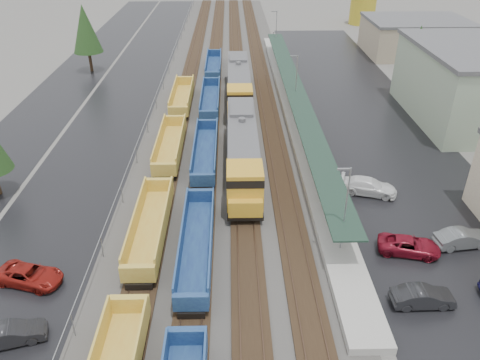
% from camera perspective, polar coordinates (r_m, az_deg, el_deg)
% --- Properties ---
extents(ballast_strip, '(20.00, 160.00, 0.08)m').
position_cam_1_polar(ballast_strip, '(73.63, -1.82, 10.98)').
color(ballast_strip, '#302D2B').
rests_on(ballast_strip, ground).
extents(trackbed, '(14.60, 160.00, 0.22)m').
position_cam_1_polar(trackbed, '(73.59, -1.82, 11.07)').
color(trackbed, black).
rests_on(trackbed, ground).
extents(west_parking_lot, '(10.00, 160.00, 0.02)m').
position_cam_1_polar(west_parking_lot, '(75.31, -13.51, 10.59)').
color(west_parking_lot, black).
rests_on(west_parking_lot, ground).
extents(west_road, '(9.00, 160.00, 0.02)m').
position_cam_1_polar(west_road, '(78.02, -20.81, 10.13)').
color(west_road, black).
rests_on(west_road, ground).
extents(east_commuter_lot, '(16.00, 100.00, 0.02)m').
position_cam_1_polar(east_commuter_lot, '(66.80, 14.81, 7.89)').
color(east_commuter_lot, black).
rests_on(east_commuter_lot, ground).
extents(station_platform, '(3.00, 80.00, 8.00)m').
position_cam_1_polar(station_platform, '(64.60, 6.67, 8.64)').
color(station_platform, '#9E9B93').
rests_on(station_platform, ground).
extents(chainlink_fence, '(0.08, 160.04, 2.02)m').
position_cam_1_polar(chainlink_fence, '(72.38, -9.55, 11.55)').
color(chainlink_fence, gray).
rests_on(chainlink_fence, ground).
extents(tree_west_far, '(4.84, 4.84, 11.00)m').
position_cam_1_polar(tree_west_far, '(84.76, -18.35, 17.10)').
color(tree_west_far, '#332316').
rests_on(tree_west_far, ground).
extents(tree_east, '(4.40, 4.40, 10.00)m').
position_cam_1_polar(tree_east, '(74.94, 20.79, 14.59)').
color(tree_east, '#332316').
rests_on(tree_east, ground).
extents(locomotive_lead, '(3.25, 21.45, 4.86)m').
position_cam_1_polar(locomotive_lead, '(48.43, 0.32, 3.58)').
color(locomotive_lead, black).
rests_on(locomotive_lead, ground).
extents(locomotive_trail, '(3.25, 21.45, 4.86)m').
position_cam_1_polar(locomotive_trail, '(67.85, -0.16, 11.55)').
color(locomotive_trail, black).
rests_on(locomotive_trail, ground).
extents(well_string_yellow, '(2.62, 75.12, 2.32)m').
position_cam_1_polar(well_string_yellow, '(40.08, -10.82, -5.63)').
color(well_string_yellow, gold).
rests_on(well_string_yellow, ground).
extents(well_string_blue, '(2.48, 95.49, 2.20)m').
position_cam_1_polar(well_string_blue, '(44.40, -4.67, -1.33)').
color(well_string_blue, navy).
rests_on(well_string_blue, ground).
extents(storage_tank, '(6.00, 6.00, 6.00)m').
position_cam_1_polar(storage_tank, '(122.51, 14.70, 19.30)').
color(storage_tank, '#B09D23').
rests_on(storage_tank, ground).
extents(parked_car_west_b, '(2.63, 4.54, 1.41)m').
position_cam_1_polar(parked_car_west_b, '(34.70, -26.14, -16.53)').
color(parked_car_west_b, black).
rests_on(parked_car_west_b, ground).
extents(parked_car_west_c, '(3.57, 5.43, 1.39)m').
position_cam_1_polar(parked_car_west_c, '(38.70, -24.29, -10.56)').
color(parked_car_west_c, maroon).
rests_on(parked_car_west_c, ground).
extents(parked_car_east_a, '(1.63, 4.46, 1.46)m').
position_cam_1_polar(parked_car_east_a, '(36.06, 21.40, -13.14)').
color(parked_car_east_a, black).
rests_on(parked_car_east_a, ground).
extents(parked_car_east_b, '(3.31, 5.31, 1.37)m').
position_cam_1_polar(parked_car_east_b, '(40.48, 19.91, -7.55)').
color(parked_car_east_b, maroon).
rests_on(parked_car_east_b, ground).
extents(parked_car_east_c, '(3.72, 5.87, 1.58)m').
position_cam_1_polar(parked_car_east_c, '(47.28, 15.38, -0.76)').
color(parked_car_east_c, white).
rests_on(parked_car_east_c, ground).
extents(parked_car_east_e, '(2.22, 4.79, 1.52)m').
position_cam_1_polar(parked_car_east_e, '(42.85, 25.49, -6.47)').
color(parked_car_east_e, '#5A5D5F').
rests_on(parked_car_east_e, ground).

